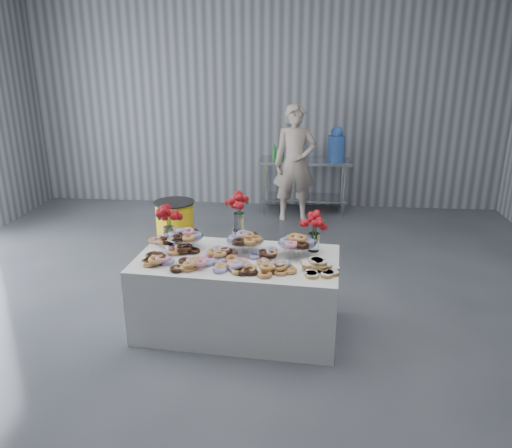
{
  "coord_description": "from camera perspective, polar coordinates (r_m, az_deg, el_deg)",
  "views": [
    {
      "loc": [
        0.63,
        -4.08,
        2.6
      ],
      "look_at": [
        0.18,
        0.66,
        0.94
      ],
      "focal_mm": 35.0,
      "sensor_mm": 36.0,
      "label": 1
    }
  ],
  "objects": [
    {
      "name": "ground",
      "position": [
        4.88,
        -2.96,
        -13.07
      ],
      "size": [
        9.0,
        9.0,
        0.0
      ],
      "primitive_type": "plane",
      "color": "#393C41",
      "rests_on": "ground"
    },
    {
      "name": "water_jug",
      "position": [
        8.32,
        9.16,
        8.89
      ],
      "size": [
        0.28,
        0.28,
        0.55
      ],
      "color": "#4279E1",
      "rests_on": "prep_table"
    },
    {
      "name": "cake_stand_left",
      "position": [
        4.94,
        -8.1,
        -1.28
      ],
      "size": [
        0.36,
        0.36,
        0.17
      ],
      "color": "silver",
      "rests_on": "display_table"
    },
    {
      "name": "bouquet_right",
      "position": [
        4.81,
        6.71,
        0.22
      ],
      "size": [
        0.26,
        0.26,
        0.42
      ],
      "color": "white",
      "rests_on": "display_table"
    },
    {
      "name": "donut_mounds",
      "position": [
        4.66,
        -2.25,
        -3.63
      ],
      "size": [
        1.86,
        0.93,
        0.09
      ],
      "primitive_type": null,
      "rotation": [
        0.0,
        0.0,
        -0.07
      ],
      "color": "#B99344",
      "rests_on": "display_table"
    },
    {
      "name": "display_table",
      "position": [
        4.88,
        -2.11,
        -7.95
      ],
      "size": [
        1.97,
        1.14,
        0.75
      ],
      "primitive_type": "cube",
      "rotation": [
        0.0,
        0.0,
        -0.07
      ],
      "color": "white",
      "rests_on": "ground"
    },
    {
      "name": "trash_barrel",
      "position": [
        6.85,
        -9.22,
        -0.25
      ],
      "size": [
        0.54,
        0.54,
        0.7
      ],
      "rotation": [
        0.0,
        0.0,
        0.05
      ],
      "color": "yellow",
      "rests_on": "ground"
    },
    {
      "name": "bouquet_center",
      "position": [
        4.92,
        -1.97,
        1.78
      ],
      "size": [
        0.26,
        0.26,
        0.57
      ],
      "color": "silver",
      "rests_on": "display_table"
    },
    {
      "name": "cake_stand_right",
      "position": [
        4.73,
        4.72,
        -2.06
      ],
      "size": [
        0.36,
        0.36,
        0.17
      ],
      "color": "silver",
      "rests_on": "display_table"
    },
    {
      "name": "danish_pile",
      "position": [
        4.48,
        6.91,
        -4.59
      ],
      "size": [
        0.48,
        0.48,
        0.11
      ],
      "primitive_type": null,
      "color": "white",
      "rests_on": "display_table"
    },
    {
      "name": "cake_stand_mid",
      "position": [
        4.8,
        -1.24,
        -1.7
      ],
      "size": [
        0.36,
        0.36,
        0.17
      ],
      "color": "silver",
      "rests_on": "display_table"
    },
    {
      "name": "person",
      "position": [
        7.96,
        4.48,
        6.94
      ],
      "size": [
        0.71,
        0.5,
        1.84
      ],
      "primitive_type": "imported",
      "rotation": [
        0.0,
        0.0,
        0.09
      ],
      "color": "#CC8C93",
      "rests_on": "ground"
    },
    {
      "name": "drink_bottles",
      "position": [
        8.23,
        3.4,
        8.18
      ],
      "size": [
        0.54,
        0.08,
        0.27
      ],
      "primitive_type": null,
      "color": "#268C33",
      "rests_on": "prep_table"
    },
    {
      "name": "room_walls",
      "position": [
        4.24,
        -7.35,
        19.57
      ],
      "size": [
        8.04,
        9.04,
        4.02
      ],
      "color": "gray",
      "rests_on": "ground"
    },
    {
      "name": "bouquet_left",
      "position": [
        5.04,
        -10.02,
        0.92
      ],
      "size": [
        0.26,
        0.26,
        0.42
      ],
      "color": "white",
      "rests_on": "display_table"
    },
    {
      "name": "prep_table",
      "position": [
        8.41,
        5.56,
        5.47
      ],
      "size": [
        1.5,
        0.6,
        0.9
      ],
      "color": "silver",
      "rests_on": "ground"
    }
  ]
}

